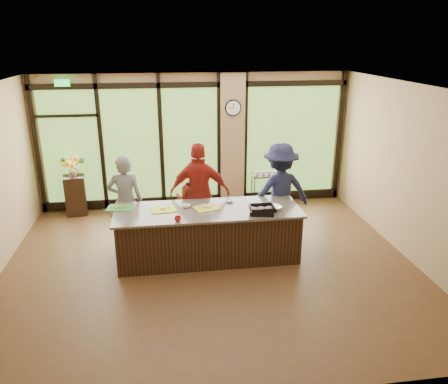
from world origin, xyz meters
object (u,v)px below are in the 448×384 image
object	(u,v)px
cook_left	(126,201)
bar_cart	(266,186)
island_base	(208,235)
flower_stand	(76,195)
roasting_pan	(262,212)
cook_right	(280,191)

from	to	relation	value
cook_left	bar_cart	distance (m)	3.36
island_base	flower_stand	bearing A→B (deg)	137.50
cook_left	roasting_pan	size ratio (longest dim) A/B	4.36
island_base	cook_left	world-z (taller)	cook_left
cook_right	roasting_pan	world-z (taller)	cook_right
cook_left	roasting_pan	xyz separation A→B (m)	(2.33, -1.10, 0.09)
bar_cart	cook_right	bearing A→B (deg)	-93.62
cook_right	island_base	bearing A→B (deg)	16.64
island_base	flower_stand	distance (m)	3.63
cook_right	roasting_pan	bearing A→B (deg)	51.69
island_base	cook_right	distance (m)	1.68
flower_stand	bar_cart	xyz separation A→B (m)	(4.23, -0.22, 0.08)
cook_right	flower_stand	size ratio (longest dim) A/B	2.14
cook_left	flower_stand	xyz separation A→B (m)	(-1.22, 1.67, -0.43)
island_base	flower_stand	size ratio (longest dim) A/B	3.55
cook_left	cook_right	world-z (taller)	cook_right
cook_right	roasting_pan	xyz separation A→B (m)	(-0.57, -1.00, 0.02)
cook_left	flower_stand	world-z (taller)	cook_left
cook_left	bar_cart	world-z (taller)	cook_left
roasting_pan	island_base	bearing A→B (deg)	173.59
cook_left	island_base	bearing A→B (deg)	151.00
cook_left	roasting_pan	distance (m)	2.58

